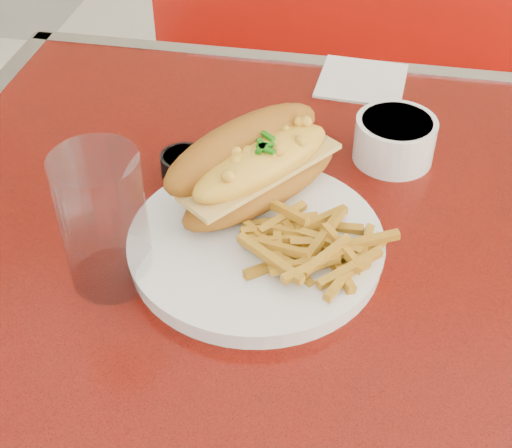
% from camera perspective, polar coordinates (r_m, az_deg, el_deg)
% --- Properties ---
extents(diner_table, '(1.23, 0.83, 0.77)m').
position_cam_1_polar(diner_table, '(0.93, 10.25, -8.96)').
color(diner_table, '#B5180B').
rests_on(diner_table, ground).
extents(booth_bench_far, '(1.20, 0.51, 0.90)m').
position_cam_1_polar(booth_bench_far, '(1.75, 10.35, 4.62)').
color(booth_bench_far, '#A3130A').
rests_on(booth_bench_far, ground).
extents(dinner_plate, '(0.31, 0.31, 0.02)m').
position_cam_1_polar(dinner_plate, '(0.78, -0.00, -1.59)').
color(dinner_plate, white).
rests_on(dinner_plate, diner_table).
extents(mac_hoagie, '(0.22, 0.24, 0.10)m').
position_cam_1_polar(mac_hoagie, '(0.81, -0.08, 4.78)').
color(mac_hoagie, '#9E5F19').
rests_on(mac_hoagie, dinner_plate).
extents(fries_pile, '(0.12, 0.11, 0.04)m').
position_cam_1_polar(fries_pile, '(0.75, 5.02, -1.28)').
color(fries_pile, gold).
rests_on(fries_pile, dinner_plate).
extents(fork, '(0.02, 0.14, 0.00)m').
position_cam_1_polar(fork, '(0.79, 5.21, -0.46)').
color(fork, silver).
rests_on(fork, dinner_plate).
extents(gravy_ramekin, '(0.13, 0.13, 0.06)m').
position_cam_1_polar(gravy_ramekin, '(0.92, 11.04, 6.74)').
color(gravy_ramekin, white).
rests_on(gravy_ramekin, diner_table).
extents(sauce_cup_left, '(0.07, 0.07, 0.03)m').
position_cam_1_polar(sauce_cup_left, '(0.89, -5.77, 4.80)').
color(sauce_cup_left, black).
rests_on(sauce_cup_left, diner_table).
extents(water_tumbler, '(0.10, 0.10, 0.15)m').
position_cam_1_polar(water_tumbler, '(0.72, -12.06, 0.21)').
color(water_tumbler, '#A4C3D2').
rests_on(water_tumbler, diner_table).
extents(paper_napkin, '(0.13, 0.13, 0.00)m').
position_cam_1_polar(paper_napkin, '(1.09, 8.47, 11.28)').
color(paper_napkin, white).
rests_on(paper_napkin, diner_table).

